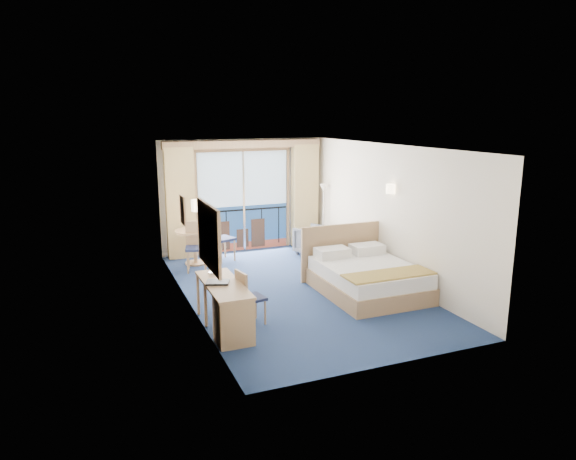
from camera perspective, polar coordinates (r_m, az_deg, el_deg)
The scene contains 22 objects.
floor at distance 9.82m, azimuth 0.78°, elevation -6.65°, with size 6.50×6.50×0.00m, color navy.
room_walls at distance 9.38m, azimuth 0.81°, elevation 3.66°, with size 4.04×6.54×2.72m.
balcony_door at distance 12.47m, azimuth -4.97°, elevation 2.90°, with size 2.36×0.03×2.52m.
curtain_left at distance 11.95m, azimuth -11.86°, elevation 2.89°, with size 0.65×0.22×2.55m, color #D4B875.
curtain_right at distance 12.85m, azimuth 1.88°, elevation 3.82°, with size 0.65×0.22×2.55m, color #D4B875.
pelmet at distance 12.20m, azimuth -4.90°, elevation 9.48°, with size 3.80×0.25×0.18m, color tan.
mirror at distance 7.42m, azimuth -8.79°, elevation -0.69°, with size 0.05×1.25×0.95m.
wall_print at distance 9.28m, azimuth -11.59°, elevation 2.19°, with size 0.04×0.42×0.52m.
sconce_left at distance 8.23m, azimuth -10.10°, elevation 2.71°, with size 0.18×0.18×0.18m, color beige.
sconce_right at distance 10.15m, azimuth 11.33°, elevation 4.51°, with size 0.18×0.18×0.18m, color beige.
bed at distance 9.68m, azimuth 8.68°, elevation -5.13°, with size 1.78×2.11×1.12m.
nightstand at distance 11.25m, azimuth 7.23°, elevation -2.62°, with size 0.46×0.44×0.60m, color tan.
phone at distance 11.21m, azimuth 7.36°, elevation -0.91°, with size 0.16×0.12×0.07m, color white.
armchair at distance 12.19m, azimuth 2.85°, elevation -1.16°, with size 0.72×0.74×0.68m, color #4F5560.
floor_lamp at distance 12.61m, azimuth 3.97°, elevation 3.36°, with size 0.22×0.22×1.60m.
desk at distance 7.65m, azimuth -6.31°, elevation -9.19°, with size 0.54×1.57×0.74m.
desk_chair at distance 8.12m, azimuth -4.55°, elevation -7.15°, with size 0.45×0.44×0.89m.
folder at distance 7.93m, azimuth -7.82°, elevation -5.78°, with size 0.34×0.25×0.03m, color black.
desk_lamp at distance 8.30m, azimuth -8.54°, elevation -2.87°, with size 0.11×0.11×0.41m.
round_table at distance 11.52m, azimuth -10.30°, elevation -0.90°, with size 0.86×0.86×0.77m.
table_chair_a at distance 11.63m, azimuth -7.64°, elevation -0.61°, with size 0.60×0.59×1.06m.
table_chair_b at distance 11.08m, azimuth -10.16°, elevation -1.44°, with size 0.54×0.55×1.04m.
Camera 1 is at (-3.59, -8.54, 3.24)m, focal length 32.00 mm.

